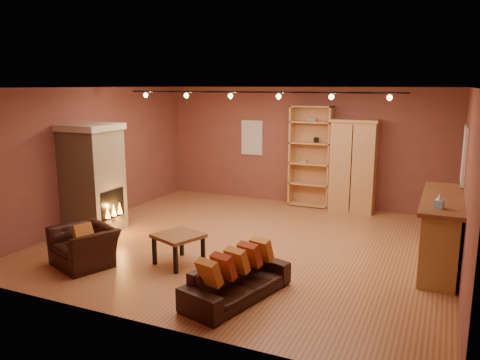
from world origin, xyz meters
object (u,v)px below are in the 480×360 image
at_px(bar_counter, 441,231).
at_px(loveseat, 237,274).
at_px(coffee_table, 178,239).
at_px(armoire, 353,166).
at_px(fireplace, 93,179).
at_px(armchair, 84,240).
at_px(bookcase, 311,155).

relative_size(bar_counter, loveseat, 1.35).
distance_m(bar_counter, coffee_table, 4.17).
distance_m(armoire, loveseat, 5.22).
height_order(fireplace, coffee_table, fireplace).
bearing_deg(armchair, loveseat, 19.30).
distance_m(bar_counter, armchair, 5.68).
bearing_deg(fireplace, coffee_table, -18.81).
distance_m(armoire, bar_counter, 3.38).
relative_size(loveseat, coffee_table, 2.03).
bearing_deg(loveseat, fireplace, 82.59).
bearing_deg(coffee_table, armoire, 66.56).
bearing_deg(armoire, fireplace, -140.36).
bearing_deg(fireplace, armoire, 39.64).
xyz_separation_m(bookcase, loveseat, (0.48, -5.29, -0.86)).
relative_size(fireplace, armchair, 1.91).
relative_size(fireplace, coffee_table, 2.48).
bearing_deg(loveseat, bar_counter, -30.63).
xyz_separation_m(armchair, coffee_table, (1.36, 0.65, 0.01)).
xyz_separation_m(fireplace, loveseat, (3.79, -1.56, -0.71)).
xyz_separation_m(bookcase, armchair, (-2.25, -5.19, -0.79)).
height_order(armoire, coffee_table, armoire).
height_order(bar_counter, armchair, bar_counter).
height_order(bar_counter, loveseat, bar_counter).
bearing_deg(coffee_table, armchair, -154.65).
relative_size(fireplace, bookcase, 0.89).
relative_size(armchair, coffee_table, 1.30).
bearing_deg(armchair, armoire, 78.33).
bearing_deg(fireplace, bookcase, 48.44).
bearing_deg(fireplace, armchair, -54.33).
xyz_separation_m(fireplace, coffee_table, (2.42, -0.82, -0.63)).
height_order(bookcase, loveseat, bookcase).
distance_m(fireplace, coffee_table, 2.63).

